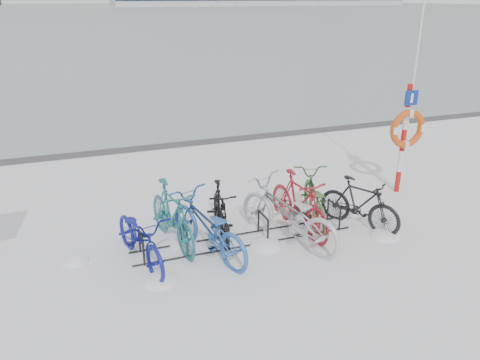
% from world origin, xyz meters
% --- Properties ---
extents(ground, '(900.00, 900.00, 0.00)m').
position_xyz_m(ground, '(0.00, 0.00, 0.00)').
color(ground, white).
rests_on(ground, ground).
extents(ice_sheet, '(400.00, 298.00, 0.02)m').
position_xyz_m(ice_sheet, '(0.00, 155.00, 0.01)').
color(ice_sheet, '#9EACB2').
rests_on(ice_sheet, ground).
extents(quay_edge, '(400.00, 0.25, 0.10)m').
position_xyz_m(quay_edge, '(0.00, 5.90, 0.05)').
color(quay_edge, '#3F3F42').
rests_on(quay_edge, ground).
extents(bike_rack, '(4.00, 0.48, 0.46)m').
position_xyz_m(bike_rack, '(0.00, 0.00, 0.18)').
color(bike_rack, black).
rests_on(bike_rack, ground).
extents(lifebuoy_station, '(0.83, 0.23, 4.33)m').
position_xyz_m(lifebuoy_station, '(3.98, 0.90, 1.45)').
color(lifebuoy_station, red).
rests_on(lifebuoy_station, ground).
extents(bike_0, '(1.04, 1.93, 0.96)m').
position_xyz_m(bike_0, '(-1.82, -0.09, 0.48)').
color(bike_0, navy).
rests_on(bike_0, ground).
extents(bike_1, '(0.85, 1.95, 1.14)m').
position_xyz_m(bike_1, '(-1.20, 0.34, 0.57)').
color(bike_1, '#1D656D').
rests_on(bike_1, ground).
extents(bike_2, '(1.36, 2.16, 1.07)m').
position_xyz_m(bike_2, '(-0.73, -0.21, 0.53)').
color(bike_2, '#2A5AAC').
rests_on(bike_2, ground).
extents(bike_3, '(0.71, 1.69, 0.98)m').
position_xyz_m(bike_3, '(-0.32, 0.38, 0.49)').
color(bike_3, black).
rests_on(bike_3, ground).
extents(bike_4, '(1.60, 2.33, 1.16)m').
position_xyz_m(bike_4, '(0.69, -0.29, 0.58)').
color(bike_4, '#B5B9BE').
rests_on(bike_4, ground).
extents(bike_5, '(0.75, 1.91, 1.12)m').
position_xyz_m(bike_5, '(1.09, 0.08, 0.56)').
color(bike_5, maroon).
rests_on(bike_5, ground).
extents(bike_6, '(1.19, 2.02, 1.00)m').
position_xyz_m(bike_6, '(1.51, 0.27, 0.50)').
color(bike_6, '#3D6D38').
rests_on(bike_6, ground).
extents(bike_7, '(1.20, 1.65, 0.98)m').
position_xyz_m(bike_7, '(2.22, -0.19, 0.49)').
color(bike_7, black).
rests_on(bike_7, ground).
extents(snow_drifts, '(6.22, 2.04, 0.20)m').
position_xyz_m(snow_drifts, '(0.22, -0.14, 0.00)').
color(snow_drifts, white).
rests_on(snow_drifts, ground).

